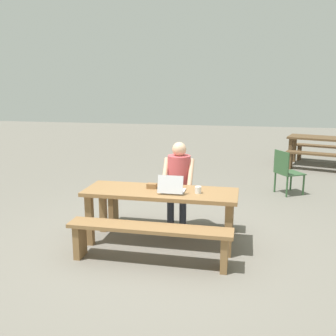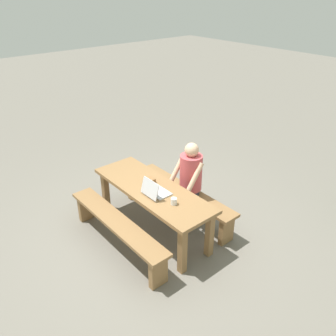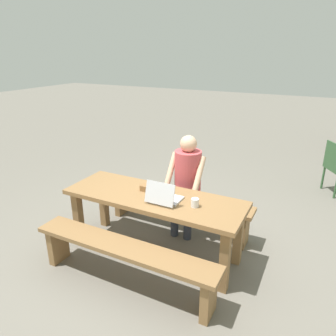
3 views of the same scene
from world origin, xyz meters
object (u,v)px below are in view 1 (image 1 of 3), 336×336
at_px(small_pouch, 152,186).
at_px(coffee_mug, 198,190).
at_px(laptop, 172,188).
at_px(picnic_table_mid, 321,142).
at_px(person_seated, 179,178).
at_px(plastic_chair, 286,171).
at_px(picnic_table_front, 161,199).

bearing_deg(small_pouch, coffee_mug, -10.19).
bearing_deg(laptop, picnic_table_mid, -116.33).
bearing_deg(coffee_mug, laptop, -173.24).
distance_m(laptop, small_pouch, 0.34).
bearing_deg(small_pouch, person_seated, 61.27).
distance_m(laptop, plastic_chair, 3.34).
bearing_deg(plastic_chair, picnic_table_mid, -52.85).
relative_size(coffee_mug, person_seated, 0.07).
bearing_deg(coffee_mug, person_seated, 120.46).
bearing_deg(small_pouch, picnic_table_front, -30.30).
relative_size(laptop, plastic_chair, 0.38).
height_order(picnic_table_front, plastic_chair, plastic_chair).
bearing_deg(laptop, picnic_table_front, -24.84).
xyz_separation_m(laptop, picnic_table_mid, (2.81, 5.73, -0.16)).
xyz_separation_m(small_pouch, picnic_table_mid, (3.11, 5.58, -0.13)).
bearing_deg(plastic_chair, picnic_table_front, 114.56).
height_order(plastic_chair, picnic_table_mid, plastic_chair).
bearing_deg(picnic_table_mid, picnic_table_front, -101.23).
relative_size(laptop, person_seated, 0.25).
height_order(picnic_table_front, laptop, laptop).
xyz_separation_m(laptop, plastic_chair, (1.70, 2.86, -0.34)).
distance_m(coffee_mug, picnic_table_mid, 6.21).
distance_m(plastic_chair, picnic_table_mid, 3.09).
distance_m(small_pouch, plastic_chair, 3.37).
bearing_deg(small_pouch, picnic_table_mid, 60.86).
bearing_deg(person_seated, small_pouch, -118.73).
distance_m(small_pouch, person_seated, 0.57).
height_order(coffee_mug, person_seated, person_seated).
relative_size(laptop, small_pouch, 2.52).
distance_m(picnic_table_front, picnic_table_mid, 6.39).
distance_m(picnic_table_front, person_seated, 0.62).
distance_m(coffee_mug, plastic_chair, 3.14).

